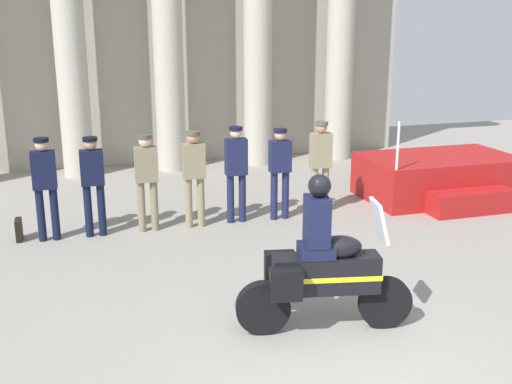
{
  "coord_description": "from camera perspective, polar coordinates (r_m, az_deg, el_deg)",
  "views": [
    {
      "loc": [
        -2.6,
        -4.83,
        3.55
      ],
      "look_at": [
        -0.05,
        3.41,
        1.14
      ],
      "focal_mm": 43.61,
      "sensor_mm": 36.0,
      "label": 1
    }
  ],
  "objects": [
    {
      "name": "officer_in_row_6",
      "position": [
        11.62,
        5.94,
        2.97
      ],
      "size": [
        0.39,
        0.24,
        1.74
      ],
      "rotation": [
        0.0,
        0.0,
        3.11
      ],
      "color": "gray",
      "rests_on": "ground_plane"
    },
    {
      "name": "officer_in_row_2",
      "position": [
        10.7,
        -10.01,
        1.56
      ],
      "size": [
        0.39,
        0.24,
        1.69
      ],
      "rotation": [
        0.0,
        0.0,
        3.11
      ],
      "color": "#7A7056",
      "rests_on": "ground_plane"
    },
    {
      "name": "officer_in_row_3",
      "position": [
        10.8,
        -5.71,
        1.91
      ],
      "size": [
        0.39,
        0.24,
        1.71
      ],
      "rotation": [
        0.0,
        0.0,
        3.11
      ],
      "color": "#847A5B",
      "rests_on": "ground_plane"
    },
    {
      "name": "briefcase_on_ground",
      "position": [
        11.04,
        -20.92,
        -3.25
      ],
      "size": [
        0.1,
        0.32,
        0.36
      ],
      "primitive_type": "cube",
      "color": "black",
      "rests_on": "ground_plane"
    },
    {
      "name": "officer_in_row_5",
      "position": [
        11.21,
        2.22,
        2.37
      ],
      "size": [
        0.39,
        0.24,
        1.67
      ],
      "rotation": [
        0.0,
        0.0,
        3.11
      ],
      "color": "#191E42",
      "rests_on": "ground_plane"
    },
    {
      "name": "officer_in_row_0",
      "position": [
        10.64,
        -18.81,
        0.98
      ],
      "size": [
        0.39,
        0.24,
        1.72
      ],
      "rotation": [
        0.0,
        0.0,
        3.11
      ],
      "color": "black",
      "rests_on": "ground_plane"
    },
    {
      "name": "motorcycle_with_rider",
      "position": [
        7.22,
        5.87,
        -6.91
      ],
      "size": [
        2.07,
        0.81,
        1.9
      ],
      "rotation": [
        0.0,
        0.0,
        -0.2
      ],
      "color": "black",
      "rests_on": "ground_plane"
    },
    {
      "name": "reviewing_stand",
      "position": [
        13.22,
        16.53,
        1.22
      ],
      "size": [
        3.06,
        2.31,
        1.77
      ],
      "color": "#A51919",
      "rests_on": "ground_plane"
    },
    {
      "name": "officer_in_row_4",
      "position": [
        11.02,
        -1.83,
        2.35
      ],
      "size": [
        0.39,
        0.24,
        1.74
      ],
      "rotation": [
        0.0,
        0.0,
        3.11
      ],
      "color": "#191E42",
      "rests_on": "ground_plane"
    },
    {
      "name": "officer_in_row_1",
      "position": [
        10.64,
        -14.75,
        1.21
      ],
      "size": [
        0.39,
        0.24,
        1.7
      ],
      "rotation": [
        0.0,
        0.0,
        3.11
      ],
      "color": "black",
      "rests_on": "ground_plane"
    }
  ]
}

